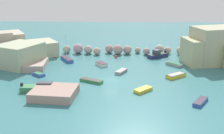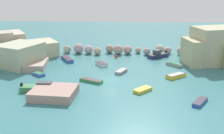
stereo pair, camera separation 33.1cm
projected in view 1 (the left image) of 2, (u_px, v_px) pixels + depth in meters
cove_water at (111, 80)px, 52.32m from camera, size 160.00×160.00×0.00m
cliff_headland_left at (15, 50)px, 65.45m from camera, size 19.07×20.30×6.52m
cliff_headland_right at (215, 48)px, 64.27m from camera, size 18.78×21.29×8.20m
rock_breakwater at (119, 50)px, 71.14m from camera, size 31.37×4.20×2.54m
stone_dock at (54, 93)px, 44.43m from camera, size 7.35×6.50×1.38m
channel_buoy at (116, 57)px, 67.46m from camera, size 0.65×0.65×0.65m
moored_boat_0 at (91, 81)px, 51.15m from camera, size 4.51×3.04×0.51m
moored_boat_1 at (158, 55)px, 67.84m from camera, size 5.40×4.55×1.96m
moored_boat_2 at (67, 59)px, 65.01m from camera, size 3.90×5.22×5.98m
moored_boat_3 at (39, 74)px, 54.61m from camera, size 2.84×2.65×0.58m
moored_boat_4 at (174, 64)px, 60.96m from camera, size 3.49×3.60×0.71m
moored_boat_5 at (42, 88)px, 46.77m from camera, size 6.87×2.14×1.62m
moored_boat_6 at (200, 102)px, 42.15m from camera, size 3.05×3.88×0.53m
moored_boat_7 at (143, 90)px, 46.76m from camera, size 3.36×3.37×0.56m
moored_boat_8 at (176, 75)px, 53.67m from camera, size 4.26×3.75×0.69m
moored_boat_9 at (121, 71)px, 56.34m from camera, size 2.57×3.46×0.59m
moored_boat_10 at (101, 64)px, 61.18m from camera, size 3.00×3.39×0.70m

